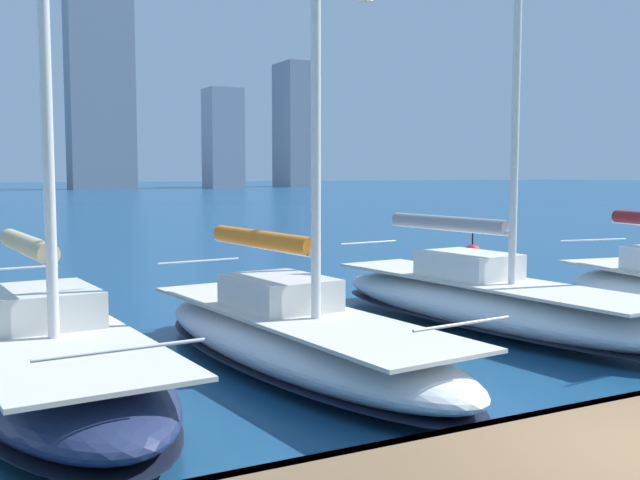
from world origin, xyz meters
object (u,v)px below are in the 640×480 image
Objects in this scene: sailboat_grey at (485,299)px; sailboat_tan at (45,358)px; sailboat_orange at (294,334)px; channel_buoy at (472,254)px.

sailboat_tan is at bearing 6.30° from sailboat_grey.
sailboat_orange is 4.07m from sailboat_tan.
sailboat_orange is at bearing 12.20° from sailboat_grey.
sailboat_grey is at bearing -173.70° from sailboat_tan.
sailboat_grey is 5.28m from sailboat_orange.
sailboat_grey is 9.29m from sailboat_tan.
sailboat_orange is at bearing 178.65° from sailboat_tan.
sailboat_tan is at bearing 32.35° from channel_buoy.
sailboat_grey reaches higher than sailboat_tan.
sailboat_orange is 6.94× the size of channel_buoy.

